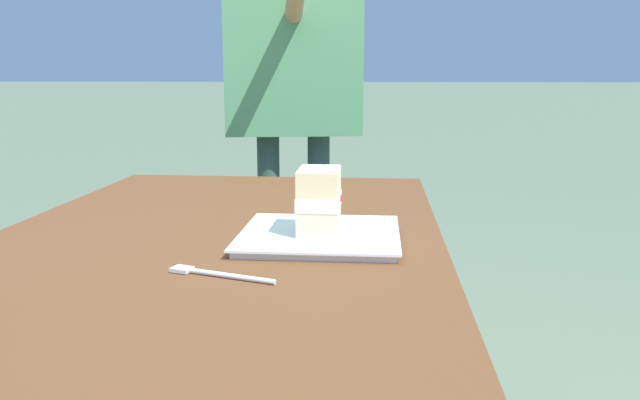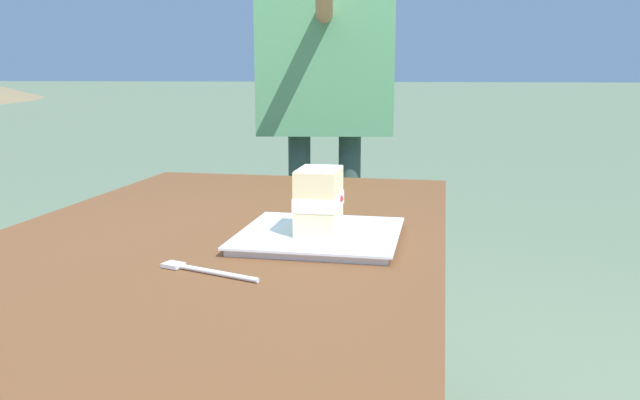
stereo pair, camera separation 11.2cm
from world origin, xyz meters
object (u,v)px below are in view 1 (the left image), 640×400
Objects in this scene: dessert_fork at (215,274)px; patio_table at (202,301)px; cake_slice at (319,201)px; diner_person at (293,54)px; dessert_plate at (320,236)px.

patio_table is at bearing 23.50° from dessert_fork.
cake_slice is 1.05m from diner_person.
patio_table is 9.38× the size of dessert_fork.
dessert_plate is (0.08, -0.19, 0.10)m from patio_table.
cake_slice is at bearing -170.04° from diner_person.
patio_table is 0.26m from cake_slice.
patio_table is 5.61× the size of dessert_plate.
dessert_plate is 0.18× the size of diner_person.
cake_slice is (-0.01, 0.00, 0.06)m from dessert_plate.
dessert_fork is (-0.22, 0.13, -0.00)m from dessert_plate.
dessert_fork is at bearing -156.50° from patio_table.
patio_table is at bearing 112.40° from dessert_plate.
diner_person is at bearing 10.07° from dessert_plate.
diner_person is at bearing 9.96° from cake_slice.
cake_slice is at bearing -31.61° from dessert_fork.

